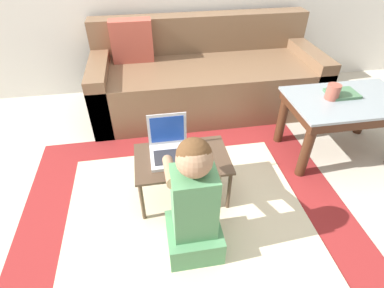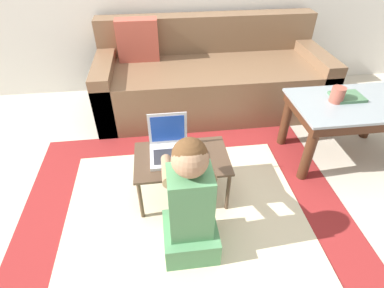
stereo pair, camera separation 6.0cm
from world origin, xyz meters
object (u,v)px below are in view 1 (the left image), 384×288
at_px(laptop_desk, 182,162).
at_px(book_on_table, 342,94).
at_px(laptop, 169,149).
at_px(cup_on_table, 333,92).
at_px(person_seated, 194,206).
at_px(coffee_table, 346,109).
at_px(couch, 205,78).
at_px(computer_mouse, 200,152).

xyz_separation_m(laptop_desk, book_on_table, (1.21, 0.32, 0.20)).
bearing_deg(laptop, cup_on_table, 11.60).
bearing_deg(book_on_table, laptop_desk, -165.03).
bearing_deg(person_seated, coffee_table, 28.33).
height_order(laptop_desk, laptop, laptop).
xyz_separation_m(cup_on_table, book_on_table, (0.11, 0.04, -0.04)).
relative_size(couch, person_seated, 2.71).
distance_m(laptop_desk, book_on_table, 1.27).
xyz_separation_m(coffee_table, computer_mouse, (-1.12, -0.25, -0.05)).
xyz_separation_m(laptop_desk, laptop, (-0.07, 0.05, 0.08)).
relative_size(laptop, book_on_table, 1.14).
bearing_deg(person_seated, cup_on_table, 32.01).
bearing_deg(computer_mouse, book_on_table, 15.90).
relative_size(laptop_desk, book_on_table, 2.73).
xyz_separation_m(laptop, computer_mouse, (0.19, -0.03, -0.02)).
height_order(laptop, person_seated, person_seated).
relative_size(couch, laptop_desk, 3.54).
distance_m(couch, book_on_table, 1.20).
bearing_deg(coffee_table, couch, 133.28).
relative_size(coffee_table, book_on_table, 3.96).
bearing_deg(computer_mouse, coffee_table, 12.61).
height_order(cup_on_table, book_on_table, cup_on_table).
bearing_deg(laptop, coffee_table, 9.41).
height_order(laptop_desk, book_on_table, book_on_table).
bearing_deg(laptop, computer_mouse, -10.28).
height_order(laptop, computer_mouse, laptop).
distance_m(coffee_table, book_on_table, 0.12).
xyz_separation_m(computer_mouse, person_seated, (-0.11, -0.41, 0.00)).
bearing_deg(coffee_table, laptop, -170.59).
bearing_deg(laptop, person_seated, -80.49).
relative_size(person_seated, book_on_table, 3.57).
distance_m(laptop_desk, person_seated, 0.41).
bearing_deg(book_on_table, cup_on_table, -160.88).
bearing_deg(cup_on_table, coffee_table, -11.00).
relative_size(laptop, computer_mouse, 2.10).
relative_size(coffee_table, computer_mouse, 7.29).
xyz_separation_m(coffee_table, laptop_desk, (-1.23, -0.26, -0.10)).
height_order(couch, laptop_desk, couch).
height_order(laptop_desk, cup_on_table, cup_on_table).
xyz_separation_m(couch, book_on_table, (0.83, -0.85, 0.21)).
bearing_deg(person_seated, computer_mouse, 74.84).
relative_size(laptop_desk, person_seated, 0.76).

